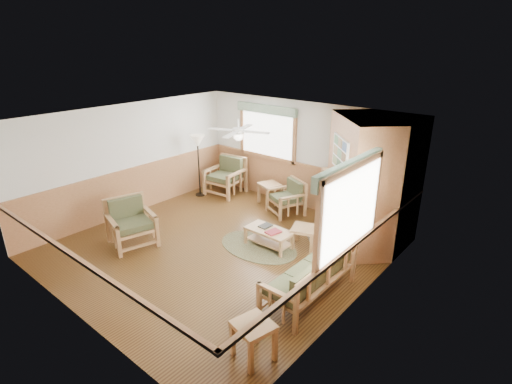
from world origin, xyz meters
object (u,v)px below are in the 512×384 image
Objects in this scene: footstool at (304,237)px; floor_lamp_right at (338,235)px; armchair_back_right at (286,198)px; end_table_sofa at (254,341)px; armchair_back_left at (225,176)px; floor_lamp_left at (199,166)px; sofa at (310,275)px; armchair_left at (131,223)px; coffee_table at (269,238)px; end_table_chairs at (270,194)px.

floor_lamp_right is at bearing -23.71° from footstool.
armchair_back_right is 4.90m from end_table_sofa.
floor_lamp_left is at bearing -135.89° from armchair_back_left.
floor_lamp_right reaches higher than sofa.
floor_lamp_right is at bearing -48.59° from armchair_left.
coffee_table is (2.84, -1.63, -0.31)m from armchair_back_left.
end_table_chairs and end_table_sofa have the same top height.
end_table_sofa is at bearing -85.36° from floor_lamp_right.
footstool is (1.29, -1.13, -0.20)m from armchair_back_right.
end_table_chairs is 2.10m from floor_lamp_left.
sofa is at bearing -42.62° from end_table_chairs.
armchair_back_left is (-4.44, 2.58, 0.08)m from sofa.
end_table_sofa is at bearing -68.36° from footstool.
footstool is at bearing -34.36° from end_table_chairs.
sofa is 1.66m from end_table_sofa.
coffee_table is 1.77× the size of end_table_sofa.
armchair_back_left is 4.68m from floor_lamp_right.
coffee_table is at bearing -36.07° from armchair_back_left.
armchair_back_right is 1.50× the size of end_table_sofa.
footstool is at bearing -16.48° from armchair_back_right.
coffee_table is 3.53m from floor_lamp_left.
armchair_left reaches higher than coffee_table.
end_table_sofa is 2.69m from floor_lamp_right.
floor_lamp_right is (3.84, 1.81, 0.29)m from armchair_left.
armchair_left is at bearing -89.76° from armchair_back_right.
coffee_table is 1.77× the size of end_table_chairs.
end_table_chairs is 5.46m from end_table_sofa.
coffee_table is 1.66m from floor_lamp_right.
end_table_sofa is 1.12× the size of footstool.
armchair_back_left is at bearing 161.38° from footstool.
coffee_table is at bearing -18.24° from floor_lamp_left.
floor_lamp_left reaches higher than armchair_left.
floor_lamp_right is (1.56, 0.05, 0.58)m from coffee_table.
end_table_chairs is at bearing -173.23° from armchair_back_right.
sofa is 1.08× the size of floor_lamp_left.
sofa is 3.70× the size of footstool.
armchair_back_right is at bearing 114.19° from coffee_table.
floor_lamp_right reaches higher than armchair_left.
sofa is 2.20× the size of armchair_back_right.
floor_lamp_left is at bearing 35.75° from armchair_left.
coffee_table is 0.64× the size of floor_lamp_right.
armchair_back_left reaches higher than end_table_chairs.
armchair_back_left reaches higher than armchair_back_right.
armchair_back_right is 1.72m from footstool.
armchair_left is (-3.88, -0.82, 0.06)m from sofa.
floor_lamp_left is (-3.85, 0.59, 0.64)m from footstool.
armchair_back_left is 0.66× the size of floor_lamp_right.
armchair_back_left reaches higher than coffee_table.
end_table_chairs is 1.12× the size of footstool.
end_table_sofa is at bearing -35.93° from floor_lamp_left.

